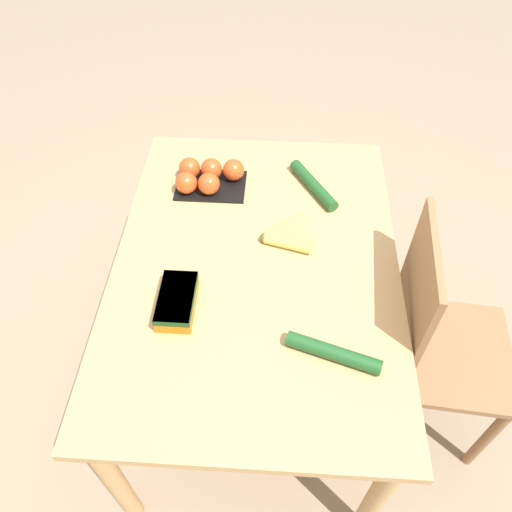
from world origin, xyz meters
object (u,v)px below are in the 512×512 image
at_px(cucumber_near, 333,353).
at_px(tomato_pack, 207,176).
at_px(chair, 434,343).
at_px(cucumber_far, 313,185).
at_px(banana_bunch, 287,235).
at_px(carrot_bag, 177,300).

bearing_deg(cucumber_near, tomato_pack, -147.85).
distance_m(chair, cucumber_far, 0.69).
height_order(chair, tomato_pack, chair).
distance_m(banana_bunch, tomato_pack, 0.39).
relative_size(chair, carrot_bag, 5.22).
distance_m(chair, carrot_bag, 0.87).
xyz_separation_m(banana_bunch, cucumber_far, (-0.26, 0.09, 0.00)).
bearing_deg(cucumber_far, banana_bunch, -19.84).
xyz_separation_m(banana_bunch, tomato_pack, (-0.25, -0.30, 0.02)).
relative_size(banana_bunch, cucumber_far, 0.70).
relative_size(chair, cucumber_far, 3.93).
height_order(tomato_pack, carrot_bag, tomato_pack).
distance_m(banana_bunch, cucumber_far, 0.27).
distance_m(carrot_bag, cucumber_far, 0.69).
bearing_deg(tomato_pack, chair, 58.90).
bearing_deg(banana_bunch, cucumber_near, 17.40).
relative_size(tomato_pack, carrot_bag, 1.35).
height_order(chair, cucumber_near, chair).
xyz_separation_m(banana_bunch, cucumber_near, (0.44, 0.14, 0.00)).
bearing_deg(cucumber_near, chair, 118.29).
distance_m(chair, cucumber_near, 0.50).
height_order(banana_bunch, carrot_bag, carrot_bag).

